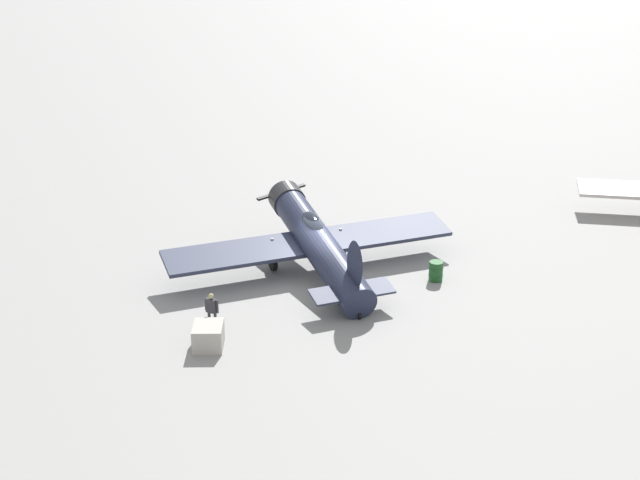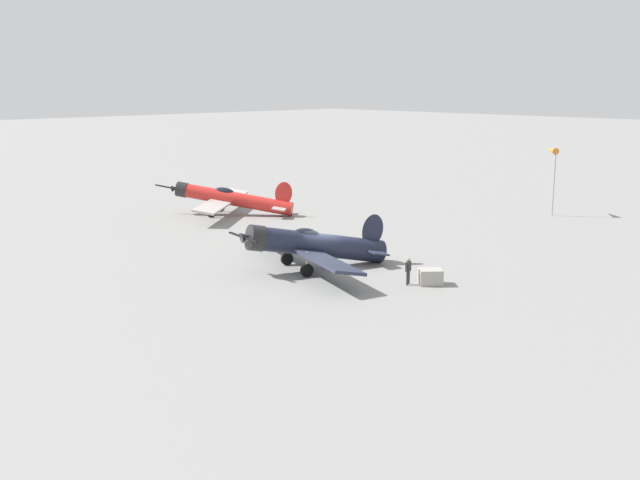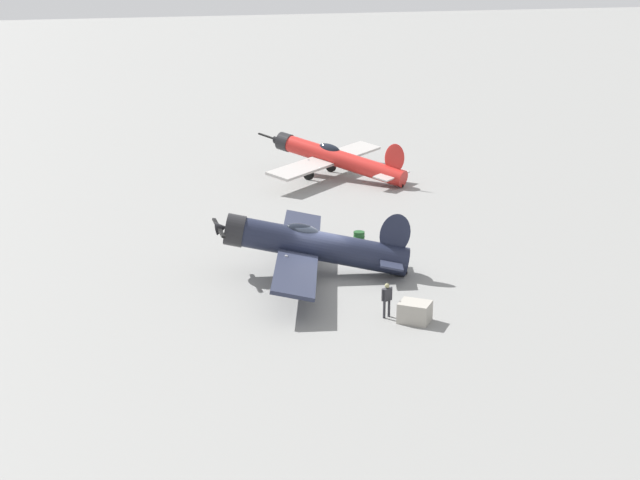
# 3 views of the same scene
# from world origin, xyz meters

# --- Properties ---
(ground_plane) EXTENTS (400.00, 400.00, 0.00)m
(ground_plane) POSITION_xyz_m (0.00, 0.00, 0.00)
(ground_plane) COLOR gray
(airplane_foreground) EXTENTS (12.97, 9.40, 3.32)m
(airplane_foreground) POSITION_xyz_m (-0.17, -0.48, 1.54)
(airplane_foreground) COLOR #1E2338
(airplane_foreground) RESTS_ON ground_plane
(airplane_mid_apron) EXTENTS (10.38, 10.99, 3.09)m
(airplane_mid_apron) POSITION_xyz_m (-19.37, 7.73, 1.44)
(airplane_mid_apron) COLOR red
(airplane_mid_apron) RESTS_ON ground_plane
(ground_crew_mechanic) EXTENTS (0.35, 0.58, 1.58)m
(ground_crew_mechanic) POSITION_xyz_m (6.33, 0.93, 0.96)
(ground_crew_mechanic) COLOR #2D2D33
(ground_crew_mechanic) RESTS_ON ground_plane
(equipment_crate) EXTENTS (1.69, 1.71, 0.90)m
(equipment_crate) POSITION_xyz_m (7.18, 1.89, 0.45)
(equipment_crate) COLOR #9E998E
(equipment_crate) RESTS_ON ground_plane
(fuel_drum) EXTENTS (0.64, 0.64, 0.87)m
(fuel_drum) POSITION_xyz_m (-3.61, 3.47, 0.44)
(fuel_drum) COLOR #19471E
(fuel_drum) RESTS_ON ground_plane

